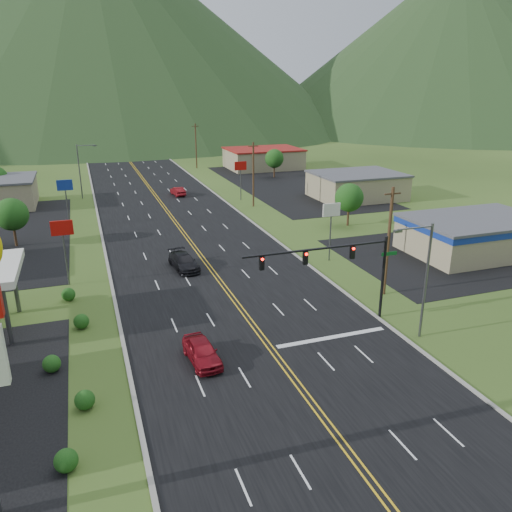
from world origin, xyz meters
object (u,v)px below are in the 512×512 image
object	(u,v)px
streetlight_east	(423,274)
car_dark_mid	(184,262)
streetlight_west	(81,168)
car_red_near	(202,352)
car_red_far	(178,191)
traffic_signal	(340,262)

from	to	relation	value
streetlight_east	car_dark_mid	distance (m)	25.18
streetlight_west	car_dark_mid	world-z (taller)	streetlight_west
car_red_near	car_dark_mid	xyz separation A→B (m)	(2.54, 18.74, -0.01)
car_red_far	car_red_near	bearing A→B (deg)	74.20
streetlight_west	car_red_near	size ratio (longest dim) A/B	1.93
car_dark_mid	car_red_far	world-z (taller)	car_dark_mid
streetlight_east	traffic_signal	bearing A→B (deg)	139.61
streetlight_east	car_dark_mid	world-z (taller)	streetlight_east
streetlight_west	streetlight_east	bearing A→B (deg)	-69.14
car_red_near	car_red_far	world-z (taller)	car_red_near
traffic_signal	streetlight_west	size ratio (longest dim) A/B	1.46
streetlight_west	car_dark_mid	distance (m)	40.67
car_dark_mid	car_red_far	distance (m)	36.90
streetlight_west	traffic_signal	bearing A→B (deg)	-72.03
traffic_signal	streetlight_west	bearing A→B (deg)	107.97
traffic_signal	car_red_near	bearing A→B (deg)	-169.60
car_red_near	car_dark_mid	bearing A→B (deg)	77.78
traffic_signal	streetlight_east	xyz separation A→B (m)	(4.70, -4.00, -0.15)
traffic_signal	car_red_near	world-z (taller)	traffic_signal
car_dark_mid	streetlight_west	bearing A→B (deg)	96.13
car_red_far	traffic_signal	bearing A→B (deg)	86.35
streetlight_east	car_dark_mid	bearing A→B (deg)	123.84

